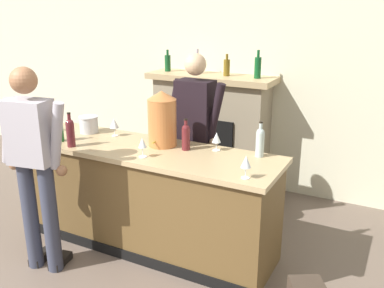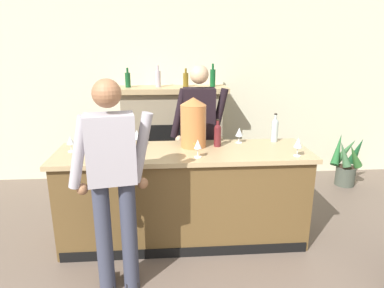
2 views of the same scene
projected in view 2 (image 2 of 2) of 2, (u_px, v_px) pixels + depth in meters
wall_back_panel at (174, 87)px, 5.03m from camera, size 12.00×0.07×2.75m
bar_counter at (184, 196)px, 3.51m from camera, size 2.51×0.74×0.98m
fireplace_stone at (172, 135)px, 4.97m from camera, size 1.55×0.52×1.73m
potted_plant_corner at (347, 162)px, 4.94m from camera, size 0.48×0.48×0.75m
person_customer at (113, 182)px, 2.62m from camera, size 0.65×0.35×1.76m
person_bartender at (199, 134)px, 3.95m from camera, size 0.66×0.31×1.77m
copper_dispenser at (193, 122)px, 3.44m from camera, size 0.26×0.30×0.51m
ice_bucket_steel at (107, 140)px, 3.44m from camera, size 0.19×0.19×0.17m
wine_bottle_cabernet_heavy at (218, 134)px, 3.49m from camera, size 0.07×0.07×0.28m
wine_bottle_port_short at (116, 146)px, 3.03m from camera, size 0.08×0.08×0.32m
wine_bottle_rose_blush at (94, 146)px, 3.09m from camera, size 0.08×0.08×0.28m
wine_bottle_burgundy_dark at (275, 129)px, 3.66m from camera, size 0.07×0.07×0.31m
wine_glass_front_right at (70, 141)px, 3.32m from camera, size 0.08×0.08×0.15m
wine_glass_front_left at (137, 135)px, 3.47m from camera, size 0.09×0.09×0.18m
wine_glass_mid_counter at (198, 145)px, 3.15m from camera, size 0.07×0.07×0.17m
wine_glass_near_bucket at (239, 132)px, 3.61m from camera, size 0.08×0.08×0.17m
wine_glass_back_row at (298, 143)px, 3.18m from camera, size 0.08×0.08×0.18m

